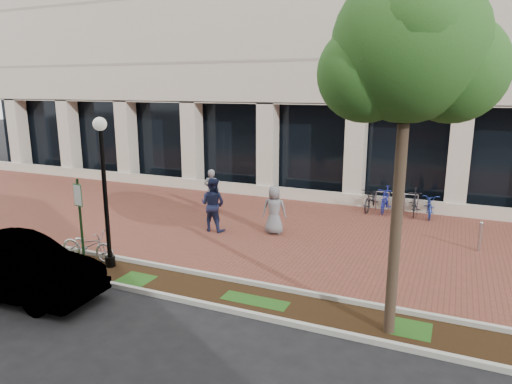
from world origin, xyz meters
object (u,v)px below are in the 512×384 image
at_px(pedestrian_left, 212,190).
at_px(sedan_near_curb, 16,267).
at_px(locked_bicycle, 88,245).
at_px(bollard, 480,236).
at_px(pedestrian_mid, 213,205).
at_px(pedestrian_right, 274,210).
at_px(lamppost, 104,185).
at_px(bike_rack_cluster, 400,201).
at_px(parking_sign, 80,211).
at_px(street_tree, 411,56).

relative_size(pedestrian_left, sedan_near_curb, 0.40).
xyz_separation_m(locked_bicycle, bollard, (10.32, 5.38, 0.02)).
bearing_deg(pedestrian_mid, pedestrian_right, -164.14).
bearing_deg(pedestrian_mid, bollard, -168.76).
distance_m(lamppost, locked_bicycle, 2.08).
xyz_separation_m(lamppost, bollard, (9.42, 5.50, -1.85)).
distance_m(pedestrian_mid, bike_rack_cluster, 7.54).
xyz_separation_m(lamppost, locked_bicycle, (-0.90, 0.12, -1.88)).
xyz_separation_m(bollard, sedan_near_curb, (-10.20, -7.80, 0.23)).
bearing_deg(locked_bicycle, pedestrian_left, -10.74).
xyz_separation_m(pedestrian_left, bike_rack_cluster, (6.93, 2.76, -0.38)).
relative_size(parking_sign, street_tree, 0.36).
xyz_separation_m(street_tree, pedestrian_left, (-7.89, 6.67, -4.54)).
xyz_separation_m(locked_bicycle, pedestrian_right, (3.98, 4.45, 0.38)).
distance_m(pedestrian_left, pedestrian_mid, 2.54).
distance_m(locked_bicycle, sedan_near_curb, 2.43).
distance_m(pedestrian_mid, pedestrian_right, 2.14).
bearing_deg(pedestrian_mid, parking_sign, 69.22).
xyz_separation_m(parking_sign, pedestrian_mid, (1.74, 4.28, -0.64)).
relative_size(parking_sign, pedestrian_mid, 1.32).
bearing_deg(street_tree, pedestrian_left, 139.80).
xyz_separation_m(parking_sign, pedestrian_right, (3.81, 4.82, -0.74)).
bearing_deg(pedestrian_right, street_tree, 118.79).
bearing_deg(lamppost, street_tree, -3.21).
bearing_deg(sedan_near_curb, bollard, -55.98).
xyz_separation_m(street_tree, pedestrian_mid, (-6.62, 4.47, -4.47)).
relative_size(pedestrian_right, sedan_near_curb, 0.39).
xyz_separation_m(parking_sign, street_tree, (8.36, -0.19, 3.83)).
xyz_separation_m(street_tree, bike_rack_cluster, (-0.96, 9.43, -4.93)).
bearing_deg(bollard, parking_sign, -150.49).
relative_size(parking_sign, sedan_near_curb, 0.58).
relative_size(parking_sign, bollard, 2.62).
distance_m(pedestrian_right, sedan_near_curb, 7.89).
xyz_separation_m(parking_sign, bike_rack_cluster, (7.40, 9.24, -1.09)).
relative_size(street_tree, pedestrian_right, 4.17).
distance_m(lamppost, sedan_near_curb, 2.92).
bearing_deg(pedestrian_mid, locked_bicycle, 65.35).
distance_m(street_tree, locked_bicycle, 9.88).
height_order(pedestrian_left, bike_rack_cluster, pedestrian_left).
xyz_separation_m(street_tree, bollard, (1.78, 5.93, -4.93)).
distance_m(lamppost, pedestrian_right, 5.72).
xyz_separation_m(parking_sign, sedan_near_curb, (-0.06, -2.06, -0.87)).
bearing_deg(pedestrian_right, bike_rack_cluster, -142.54).
height_order(lamppost, sedan_near_curb, lamppost).
distance_m(parking_sign, bike_rack_cluster, 11.89).
relative_size(parking_sign, bike_rack_cluster, 0.83).
bearing_deg(sedan_near_curb, pedestrian_mid, -19.25).
relative_size(lamppost, bike_rack_cluster, 1.38).
xyz_separation_m(pedestrian_left, pedestrian_right, (3.34, -1.66, -0.03)).
distance_m(pedestrian_left, bike_rack_cluster, 7.47).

